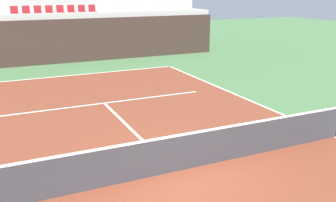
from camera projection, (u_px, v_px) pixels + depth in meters
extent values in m
plane|color=#477042|center=(174.00, 172.00, 9.34)|extent=(80.00, 80.00, 0.00)
cube|color=brown|center=(174.00, 172.00, 9.34)|extent=(11.00, 24.00, 0.01)
cube|color=white|center=(75.00, 75.00, 19.73)|extent=(11.00, 0.10, 0.00)
cube|color=white|center=(335.00, 137.00, 11.52)|extent=(0.10, 24.00, 0.00)
cube|color=white|center=(104.00, 103.00, 14.90)|extent=(8.26, 0.10, 0.00)
cube|color=white|center=(131.00, 129.00, 12.12)|extent=(0.10, 6.40, 0.00)
cube|color=#33231E|center=(61.00, 42.00, 22.59)|extent=(20.51, 0.30, 2.61)
cube|color=#9E9E99|center=(57.00, 36.00, 23.72)|extent=(20.51, 2.40, 2.92)
cube|color=#9E9E99|center=(51.00, 25.00, 25.66)|extent=(20.51, 2.40, 3.97)
cube|color=maroon|center=(15.00, 13.00, 22.35)|extent=(0.44, 0.44, 0.04)
cube|color=maroon|center=(14.00, 9.00, 22.46)|extent=(0.44, 0.04, 0.40)
cube|color=maroon|center=(27.00, 13.00, 22.62)|extent=(0.44, 0.44, 0.04)
cube|color=maroon|center=(26.00, 9.00, 22.73)|extent=(0.44, 0.04, 0.40)
cube|color=maroon|center=(38.00, 13.00, 22.89)|extent=(0.44, 0.44, 0.04)
cube|color=maroon|center=(37.00, 9.00, 23.00)|extent=(0.44, 0.04, 0.40)
cube|color=maroon|center=(50.00, 12.00, 23.16)|extent=(0.44, 0.44, 0.04)
cube|color=maroon|center=(49.00, 9.00, 23.27)|extent=(0.44, 0.04, 0.40)
cube|color=maroon|center=(61.00, 12.00, 23.43)|extent=(0.44, 0.44, 0.04)
cube|color=maroon|center=(60.00, 8.00, 23.54)|extent=(0.44, 0.04, 0.40)
cube|color=maroon|center=(72.00, 12.00, 23.70)|extent=(0.44, 0.44, 0.04)
cube|color=maroon|center=(71.00, 8.00, 23.81)|extent=(0.44, 0.04, 0.40)
cube|color=maroon|center=(82.00, 12.00, 23.97)|extent=(0.44, 0.44, 0.04)
cube|color=maroon|center=(81.00, 8.00, 24.08)|extent=(0.44, 0.04, 0.40)
cube|color=maroon|center=(93.00, 11.00, 24.24)|extent=(0.44, 0.44, 0.04)
cube|color=maroon|center=(92.00, 8.00, 24.35)|extent=(0.44, 0.04, 0.40)
cube|color=#333338|center=(175.00, 155.00, 9.20)|extent=(10.90, 0.02, 0.92)
cube|color=white|center=(175.00, 136.00, 9.06)|extent=(10.90, 0.04, 0.05)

